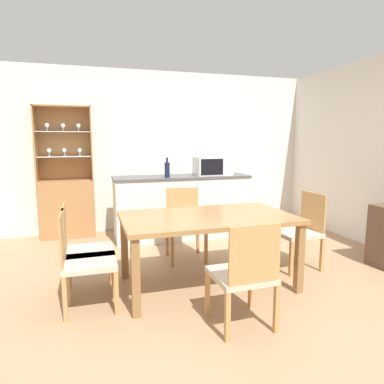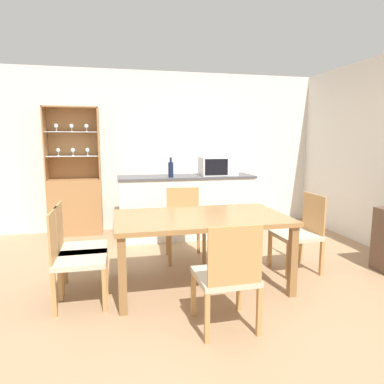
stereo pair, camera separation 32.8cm
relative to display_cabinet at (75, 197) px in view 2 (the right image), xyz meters
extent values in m
plane|color=#A37F5B|center=(1.45, -2.44, -0.58)|extent=(18.00, 18.00, 0.00)
cube|color=silver|center=(1.45, 0.19, 0.69)|extent=(6.80, 0.06, 2.55)
cube|color=silver|center=(1.65, -0.52, -0.13)|extent=(1.98, 0.56, 0.90)
cube|color=#4C4C51|center=(1.65, -0.52, 0.34)|extent=(2.01, 0.59, 0.03)
cube|color=#A37042|center=(0.00, -0.01, -0.15)|extent=(0.79, 0.33, 0.86)
cube|color=#A37042|center=(0.00, 0.15, 0.82)|extent=(0.79, 0.02, 1.09)
cube|color=#A37042|center=(-0.39, -0.01, 0.82)|extent=(0.02, 0.33, 1.09)
cube|color=#A37042|center=(0.39, -0.01, 0.82)|extent=(0.02, 0.33, 1.09)
cube|color=#A37042|center=(0.00, -0.01, 1.35)|extent=(0.79, 0.33, 0.02)
cube|color=white|center=(0.00, -0.01, 0.64)|extent=(0.74, 0.29, 0.01)
cube|color=white|center=(0.00, -0.01, 0.99)|extent=(0.74, 0.29, 0.01)
cylinder|color=white|center=(-0.21, 0.02, 0.64)|extent=(0.04, 0.04, 0.01)
cylinder|color=white|center=(-0.21, 0.02, 0.67)|extent=(0.01, 0.01, 0.06)
sphere|color=white|center=(-0.21, 0.02, 0.73)|extent=(0.06, 0.06, 0.06)
cylinder|color=white|center=(-0.21, -0.04, 1.00)|extent=(0.04, 0.04, 0.01)
cylinder|color=white|center=(-0.21, -0.04, 1.03)|extent=(0.01, 0.01, 0.06)
sphere|color=white|center=(-0.21, -0.04, 1.08)|extent=(0.06, 0.06, 0.06)
cylinder|color=white|center=(0.00, -0.01, 0.64)|extent=(0.04, 0.04, 0.01)
cylinder|color=white|center=(0.00, -0.01, 0.67)|extent=(0.01, 0.01, 0.06)
sphere|color=white|center=(0.00, -0.01, 0.73)|extent=(0.06, 0.06, 0.06)
cylinder|color=white|center=(0.00, -0.02, 1.00)|extent=(0.04, 0.04, 0.01)
cylinder|color=white|center=(0.00, -0.02, 1.03)|extent=(0.01, 0.01, 0.06)
sphere|color=white|center=(0.00, -0.02, 1.08)|extent=(0.06, 0.06, 0.06)
cylinder|color=white|center=(0.21, -0.03, 0.64)|extent=(0.04, 0.04, 0.01)
cylinder|color=white|center=(0.21, -0.03, 0.67)|extent=(0.01, 0.01, 0.06)
sphere|color=white|center=(0.21, -0.03, 0.73)|extent=(0.06, 0.06, 0.06)
cylinder|color=white|center=(0.21, -0.04, 1.00)|extent=(0.04, 0.04, 0.01)
cylinder|color=white|center=(0.21, -0.04, 1.03)|extent=(0.01, 0.01, 0.06)
sphere|color=white|center=(0.21, -0.04, 1.08)|extent=(0.06, 0.06, 0.06)
cube|color=olive|center=(1.43, -2.29, 0.12)|extent=(1.68, 0.98, 0.04)
cube|color=olive|center=(0.65, -2.72, -0.24)|extent=(0.07, 0.07, 0.68)
cube|color=olive|center=(2.20, -2.72, -0.24)|extent=(0.07, 0.07, 0.68)
cube|color=olive|center=(0.65, -1.86, -0.24)|extent=(0.07, 0.07, 0.68)
cube|color=olive|center=(2.20, -1.86, -0.24)|extent=(0.07, 0.07, 0.68)
cube|color=#C1B299|center=(0.29, -2.14, -0.17)|extent=(0.45, 0.45, 0.05)
cube|color=#B7844C|center=(0.08, -2.15, 0.06)|extent=(0.03, 0.41, 0.43)
cube|color=#B7844C|center=(0.49, -1.94, -0.39)|extent=(0.04, 0.04, 0.39)
cube|color=#B7844C|center=(0.50, -2.34, -0.39)|extent=(0.04, 0.04, 0.39)
cube|color=#B7844C|center=(0.09, -1.94, -0.39)|extent=(0.04, 0.04, 0.39)
cube|color=#B7844C|center=(0.09, -2.35, -0.39)|extent=(0.04, 0.04, 0.39)
cube|color=#C1B299|center=(1.43, -1.51, -0.17)|extent=(0.48, 0.48, 0.05)
cube|color=#B7844C|center=(1.44, -1.29, 0.06)|extent=(0.41, 0.05, 0.43)
cube|color=#B7844C|center=(1.61, -1.72, -0.39)|extent=(0.04, 0.04, 0.39)
cube|color=#B7844C|center=(1.21, -1.69, -0.39)|extent=(0.04, 0.04, 0.39)
cube|color=#B7844C|center=(1.64, -1.32, -0.39)|extent=(0.04, 0.04, 0.39)
cube|color=#B7844C|center=(1.24, -1.29, -0.39)|extent=(0.04, 0.04, 0.39)
cube|color=#C1B299|center=(0.29, -2.44, -0.17)|extent=(0.45, 0.45, 0.05)
cube|color=#B7844C|center=(0.08, -2.43, 0.06)|extent=(0.02, 0.41, 0.43)
cube|color=#B7844C|center=(0.50, -2.24, -0.39)|extent=(0.04, 0.04, 0.39)
cube|color=#B7844C|center=(0.49, -2.64, -0.39)|extent=(0.04, 0.04, 0.39)
cube|color=#B7844C|center=(0.09, -2.23, -0.39)|extent=(0.04, 0.04, 0.39)
cube|color=#B7844C|center=(0.09, -2.64, -0.39)|extent=(0.04, 0.04, 0.39)
cube|color=#C1B299|center=(2.56, -2.14, -0.17)|extent=(0.46, 0.46, 0.05)
cube|color=#B7844C|center=(2.77, -2.13, 0.06)|extent=(0.03, 0.41, 0.43)
cube|color=#B7844C|center=(2.36, -2.35, -0.39)|extent=(0.04, 0.04, 0.39)
cube|color=#B7844C|center=(2.35, -1.95, -0.39)|extent=(0.04, 0.04, 0.39)
cube|color=#B7844C|center=(2.77, -2.34, -0.39)|extent=(0.04, 0.04, 0.39)
cube|color=#B7844C|center=(2.75, -1.93, -0.39)|extent=(0.04, 0.04, 0.39)
cube|color=#C1B299|center=(1.43, -3.07, -0.17)|extent=(0.45, 0.45, 0.05)
cube|color=#B7844C|center=(1.43, -3.29, 0.06)|extent=(0.41, 0.03, 0.43)
cube|color=#B7844C|center=(1.22, -2.87, -0.39)|extent=(0.04, 0.04, 0.39)
cube|color=#B7844C|center=(1.62, -2.87, -0.39)|extent=(0.04, 0.04, 0.39)
cube|color=#B7844C|center=(1.23, -3.28, -0.39)|extent=(0.04, 0.04, 0.39)
cube|color=#B7844C|center=(1.63, -3.27, -0.39)|extent=(0.04, 0.04, 0.39)
cube|color=silver|center=(2.13, -0.55, 0.49)|extent=(0.54, 0.35, 0.27)
cube|color=black|center=(2.05, -0.73, 0.49)|extent=(0.35, 0.01, 0.23)
cylinder|color=#141E38|center=(1.39, -0.71, 0.46)|extent=(0.07, 0.07, 0.22)
cylinder|color=#141E38|center=(1.39, -0.71, 0.60)|extent=(0.03, 0.03, 0.07)
camera|label=1|loc=(0.30, -5.40, 0.88)|focal=32.00mm
camera|label=2|loc=(0.62, -5.49, 0.88)|focal=32.00mm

